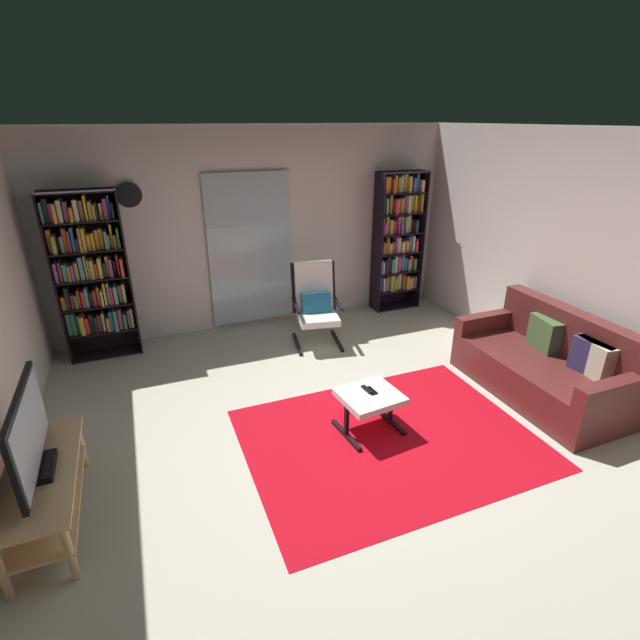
% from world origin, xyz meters
% --- Properties ---
extents(ground_plane, '(7.02, 7.02, 0.00)m').
position_xyz_m(ground_plane, '(0.00, 0.00, 0.00)').
color(ground_plane, beige).
extents(wall_back, '(5.60, 0.06, 2.60)m').
position_xyz_m(wall_back, '(0.00, 2.90, 1.30)').
color(wall_back, silver).
rests_on(wall_back, ground).
extents(wall_right, '(0.06, 6.00, 2.60)m').
position_xyz_m(wall_right, '(2.70, 0.00, 1.30)').
color(wall_right, silver).
rests_on(wall_right, ground).
extents(glass_door_panel, '(1.10, 0.01, 2.00)m').
position_xyz_m(glass_door_panel, '(-0.14, 2.83, 1.05)').
color(glass_door_panel, silver).
extents(area_rug, '(2.55, 1.93, 0.01)m').
position_xyz_m(area_rug, '(0.33, -0.15, 0.00)').
color(area_rug, red).
rests_on(area_rug, ground).
extents(tv_stand, '(0.46, 1.21, 0.46)m').
position_xyz_m(tv_stand, '(-2.38, -0.10, 0.30)').
color(tv_stand, '#DAAE79').
rests_on(tv_stand, ground).
extents(television, '(0.20, 0.97, 0.61)m').
position_xyz_m(television, '(-2.37, -0.09, 0.75)').
color(television, black).
rests_on(television, tv_stand).
extents(bookshelf_near_tv, '(0.79, 0.30, 1.96)m').
position_xyz_m(bookshelf_near_tv, '(-2.06, 2.60, 1.05)').
color(bookshelf_near_tv, black).
rests_on(bookshelf_near_tv, ground).
extents(bookshelf_near_sofa, '(0.70, 0.30, 1.99)m').
position_xyz_m(bookshelf_near_sofa, '(2.00, 2.67, 1.06)').
color(bookshelf_near_sofa, black).
rests_on(bookshelf_near_sofa, ground).
extents(leather_sofa, '(0.86, 1.75, 0.88)m').
position_xyz_m(leather_sofa, '(2.21, -0.07, 0.32)').
color(leather_sofa, '#582220').
rests_on(leather_sofa, ground).
extents(lounge_armchair, '(0.67, 0.74, 1.02)m').
position_xyz_m(lounge_armchair, '(0.46, 2.00, 0.53)').
color(lounge_armchair, black).
rests_on(lounge_armchair, ground).
extents(ottoman, '(0.57, 0.53, 0.39)m').
position_xyz_m(ottoman, '(0.22, 0.04, 0.32)').
color(ottoman, white).
rests_on(ottoman, ground).
extents(tv_remote, '(0.05, 0.15, 0.02)m').
position_xyz_m(tv_remote, '(0.22, 0.10, 0.40)').
color(tv_remote, black).
rests_on(tv_remote, ottoman).
extents(cell_phone, '(0.08, 0.15, 0.01)m').
position_xyz_m(cell_phone, '(0.25, 0.07, 0.40)').
color(cell_phone, black).
rests_on(cell_phone, ottoman).
extents(wall_clock, '(0.29, 0.03, 0.29)m').
position_xyz_m(wall_clock, '(-1.53, 2.82, 1.85)').
color(wall_clock, silver).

